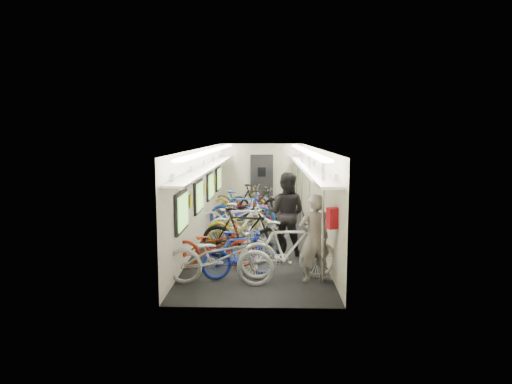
# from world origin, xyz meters

# --- Properties ---
(train_car_shell) EXTENTS (10.00, 10.00, 10.00)m
(train_car_shell) POSITION_xyz_m (-0.36, 0.71, 1.66)
(train_car_shell) COLOR black
(train_car_shell) RESTS_ON ground
(bicycle_0) EXTENTS (2.05, 0.84, 1.05)m
(bicycle_0) POSITION_xyz_m (-0.64, -3.89, 0.53)
(bicycle_0) COLOR #A9AAAE
(bicycle_0) RESTS_ON ground
(bicycle_1) EXTENTS (1.61, 0.94, 0.93)m
(bicycle_1) POSITION_xyz_m (-0.28, -3.45, 0.47)
(bicycle_1) COLOR #1A2CA1
(bicycle_1) RESTS_ON ground
(bicycle_2) EXTENTS (1.83, 0.81, 0.93)m
(bicycle_2) POSITION_xyz_m (-0.88, -2.84, 0.47)
(bicycle_2) COLOR #9B2410
(bicycle_2) RESTS_ON ground
(bicycle_3) EXTENTS (2.00, 0.88, 1.16)m
(bicycle_3) POSITION_xyz_m (-0.29, -2.17, 0.58)
(bicycle_3) COLOR black
(bicycle_3) RESTS_ON ground
(bicycle_4) EXTENTS (1.82, 0.84, 0.92)m
(bicycle_4) POSITION_xyz_m (-0.42, -0.77, 0.46)
(bicycle_4) COLOR #B89A11
(bicycle_4) RESTS_ON ground
(bicycle_5) EXTENTS (1.77, 0.61, 1.05)m
(bicycle_5) POSITION_xyz_m (-0.39, -0.78, 0.52)
(bicycle_5) COLOR silver
(bicycle_5) RESTS_ON ground
(bicycle_6) EXTENTS (1.95, 0.96, 0.98)m
(bicycle_6) POSITION_xyz_m (-0.69, 0.35, 0.49)
(bicycle_6) COLOR silver
(bicycle_6) RESTS_ON ground
(bicycle_7) EXTENTS (2.01, 0.90, 1.17)m
(bicycle_7) POSITION_xyz_m (-0.50, 0.73, 0.58)
(bicycle_7) COLOR #1A419E
(bicycle_7) RESTS_ON ground
(bicycle_8) EXTENTS (1.97, 0.90, 1.00)m
(bicycle_8) POSITION_xyz_m (-0.53, 1.50, 0.50)
(bicycle_8) COLOR maroon
(bicycle_8) RESTS_ON ground
(bicycle_9) EXTENTS (1.97, 1.19, 1.14)m
(bicycle_9) POSITION_xyz_m (-0.14, 2.56, 0.57)
(bicycle_9) COLOR black
(bicycle_9) RESTS_ON ground
(bicycle_10) EXTENTS (1.88, 0.83, 0.96)m
(bicycle_10) POSITION_xyz_m (-0.73, 3.17, 0.48)
(bicycle_10) COLOR #C39612
(bicycle_10) RESTS_ON ground
(bicycle_11) EXTENTS (1.95, 0.75, 1.14)m
(bicycle_11) POSITION_xyz_m (0.64, -3.53, 0.57)
(bicycle_11) COLOR silver
(bicycle_11) RESTS_ON ground
(bicycle_12) EXTENTS (2.14, 1.17, 1.07)m
(bicycle_12) POSITION_xyz_m (-0.65, 3.35, 0.53)
(bicycle_12) COLOR slate
(bicycle_12) RESTS_ON ground
(bicycle_14) EXTENTS (1.80, 1.26, 0.90)m
(bicycle_14) POSITION_xyz_m (-0.14, 3.67, 0.45)
(bicycle_14) COLOR slate
(bicycle_14) RESTS_ON ground
(passenger_near) EXTENTS (0.69, 0.54, 1.67)m
(passenger_near) POSITION_xyz_m (1.12, -3.67, 0.84)
(passenger_near) COLOR gray
(passenger_near) RESTS_ON ground
(passenger_mid) EXTENTS (1.09, 0.96, 1.90)m
(passenger_mid) POSITION_xyz_m (0.67, -1.63, 0.95)
(passenger_mid) COLOR black
(passenger_mid) RESTS_ON ground
(backpack) EXTENTS (0.29, 0.23, 0.38)m
(backpack) POSITION_xyz_m (1.44, -3.99, 1.28)
(backpack) COLOR #A91019
(backpack) RESTS_ON passenger_near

